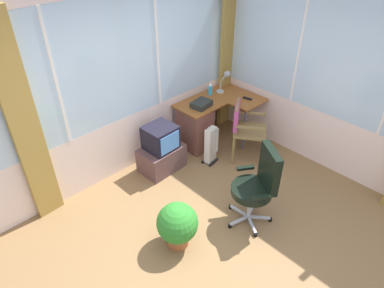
% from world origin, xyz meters
% --- Properties ---
extents(ground, '(5.44, 4.96, 0.06)m').
position_xyz_m(ground, '(0.00, 0.00, -0.03)').
color(ground, olive).
extents(north_window_panel, '(4.44, 0.07, 2.67)m').
position_xyz_m(north_window_panel, '(0.00, 2.01, 1.33)').
color(north_window_panel, silver).
rests_on(north_window_panel, ground).
extents(east_window_panel, '(0.07, 3.96, 2.67)m').
position_xyz_m(east_window_panel, '(2.25, -0.00, 1.33)').
color(east_window_panel, silver).
rests_on(east_window_panel, ground).
extents(curtain_north_left, '(0.33, 0.09, 2.57)m').
position_xyz_m(curtain_north_left, '(-1.22, 1.93, 1.28)').
color(curtain_north_left, '#A18038').
rests_on(curtain_north_left, ground).
extents(curtain_corner, '(0.33, 0.09, 2.57)m').
position_xyz_m(curtain_corner, '(2.12, 1.88, 1.28)').
color(curtain_corner, '#A18038').
rests_on(curtain_corner, ground).
extents(desk, '(1.27, 0.93, 0.74)m').
position_xyz_m(desk, '(1.22, 1.66, 0.40)').
color(desk, '#975724').
rests_on(desk, ground).
extents(desk_lamp, '(0.24, 0.21, 0.36)m').
position_xyz_m(desk_lamp, '(1.91, 1.69, 0.97)').
color(desk_lamp, '#B2B7BC').
rests_on(desk_lamp, desk).
extents(tv_remote, '(0.08, 0.16, 0.02)m').
position_xyz_m(tv_remote, '(1.95, 1.26, 0.75)').
color(tv_remote, black).
rests_on(tv_remote, desk).
extents(spray_bottle, '(0.06, 0.06, 0.22)m').
position_xyz_m(spray_bottle, '(1.64, 1.79, 0.85)').
color(spray_bottle, '#33ACD5').
rests_on(spray_bottle, desk).
extents(paper_tray, '(0.33, 0.27, 0.09)m').
position_xyz_m(paper_tray, '(1.24, 1.60, 0.79)').
color(paper_tray, '#262A26').
rests_on(paper_tray, desk).
extents(wooden_armchair, '(0.67, 0.67, 0.92)m').
position_xyz_m(wooden_armchair, '(1.49, 0.97, 0.60)').
color(wooden_armchair, olive).
rests_on(wooden_armchair, ground).
extents(office_chair, '(0.60, 0.62, 1.06)m').
position_xyz_m(office_chair, '(0.58, -0.02, 0.61)').
color(office_chair, '#B7B7BF').
rests_on(office_chair, ground).
extents(tv_on_stand, '(0.66, 0.46, 0.74)m').
position_xyz_m(tv_on_stand, '(0.40, 1.59, 0.33)').
color(tv_on_stand, brown).
rests_on(tv_on_stand, ground).
extents(space_heater, '(0.28, 0.20, 0.61)m').
position_xyz_m(space_heater, '(1.06, 1.20, 0.31)').
color(space_heater, white).
rests_on(space_heater, ground).
extents(potted_plant, '(0.48, 0.48, 0.59)m').
position_xyz_m(potted_plant, '(-0.39, 0.36, 0.32)').
color(potted_plant, '#A2592F').
rests_on(potted_plant, ground).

